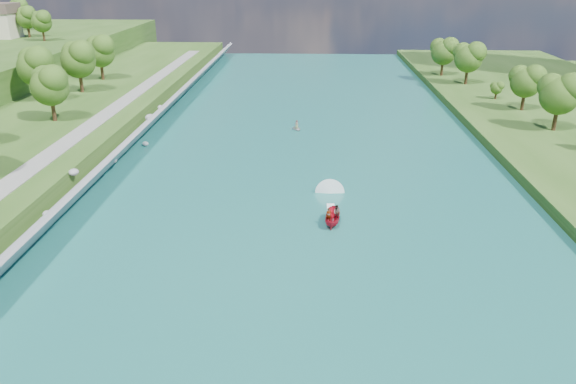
{
  "coord_description": "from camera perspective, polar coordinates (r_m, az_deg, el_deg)",
  "views": [
    {
      "loc": [
        0.74,
        -40.92,
        25.91
      ],
      "look_at": [
        -1.65,
        17.02,
        2.5
      ],
      "focal_mm": 35.0,
      "sensor_mm": 36.0,
      "label": 1
    }
  ],
  "objects": [
    {
      "name": "ground",
      "position": [
        48.44,
        1.14,
        -10.36
      ],
      "size": [
        260.0,
        260.0,
        0.0
      ],
      "primitive_type": "plane",
      "color": "#2D5119",
      "rests_on": "ground"
    },
    {
      "name": "river_water",
      "position": [
        66.18,
        1.53,
        -1.02
      ],
      "size": [
        55.0,
        240.0,
        0.1
      ],
      "primitive_type": "cube",
      "color": "#1A6462",
      "rests_on": "ground"
    },
    {
      "name": "raft",
      "position": [
        95.63,
        0.89,
        6.55
      ],
      "size": [
        2.5,
        2.93,
        1.63
      ],
      "rotation": [
        0.0,
        0.0,
        0.35
      ],
      "color": "#95979E",
      "rests_on": "river_water"
    },
    {
      "name": "trees_ridge",
      "position": [
        160.61,
        -26.56,
        15.34
      ],
      "size": [
        23.15,
        58.38,
        10.07
      ],
      "color": "#254312",
      "rests_on": "ridge_west"
    },
    {
      "name": "riprap_bank",
      "position": [
        70.02,
        -20.13,
        0.46
      ],
      "size": [
        3.88,
        236.0,
        4.22
      ],
      "color": "slate",
      "rests_on": "ground"
    },
    {
      "name": "motorboat",
      "position": [
        61.88,
        4.48,
        -2.06
      ],
      "size": [
        3.6,
        18.89,
        2.02
      ],
      "rotation": [
        0.0,
        0.0,
        3.02
      ],
      "color": "#AD0D1F",
      "rests_on": "river_water"
    },
    {
      "name": "riverside_path",
      "position": [
        72.91,
        -24.92,
        2.02
      ],
      "size": [
        3.0,
        200.0,
        0.1
      ],
      "primitive_type": "cube",
      "color": "gray",
      "rests_on": "berm_west"
    }
  ]
}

